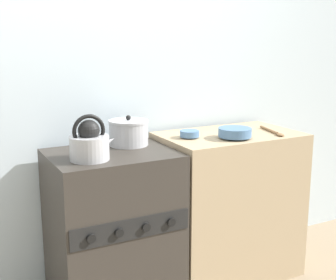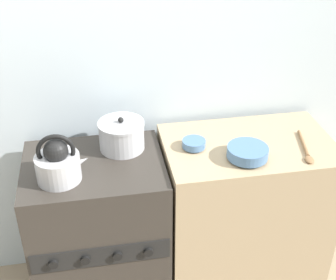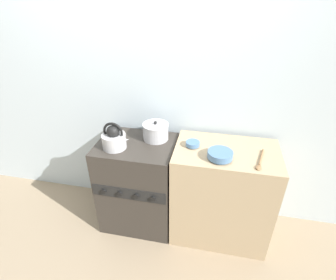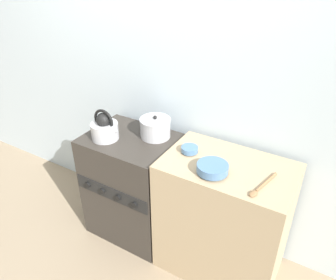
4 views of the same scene
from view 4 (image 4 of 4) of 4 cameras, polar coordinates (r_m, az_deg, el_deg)
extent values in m
plane|color=gray|center=(2.82, -8.87, -17.77)|extent=(12.00, 12.00, 0.00)
cube|color=silver|center=(2.51, -2.46, 10.96)|extent=(7.00, 0.06, 2.50)
cube|color=#332D28|center=(2.67, -6.10, -7.89)|extent=(0.67, 0.52, 0.89)
cube|color=black|center=(2.44, -9.92, -9.18)|extent=(0.64, 0.01, 0.11)
cylinder|color=black|center=(2.56, -13.85, -7.60)|extent=(0.04, 0.02, 0.04)
cylinder|color=black|center=(2.48, -11.41, -8.72)|extent=(0.04, 0.02, 0.04)
cylinder|color=black|center=(2.40, -8.72, -9.93)|extent=(0.04, 0.02, 0.04)
cylinder|color=black|center=(2.33, -5.91, -11.17)|extent=(0.04, 0.02, 0.04)
cube|color=tan|center=(2.38, 9.48, -13.40)|extent=(0.84, 0.53, 0.91)
cylinder|color=#B2B2B7|center=(2.41, -10.95, 1.56)|extent=(0.20, 0.20, 0.12)
sphere|color=black|center=(2.37, -11.15, 3.42)|extent=(0.11, 0.11, 0.11)
torus|color=black|center=(2.37, -11.15, 3.39)|extent=(0.17, 0.02, 0.17)
cone|color=#B2B2B7|center=(2.35, -9.25, 1.39)|extent=(0.10, 0.04, 0.08)
cylinder|color=#B2B2B7|center=(2.39, -2.22, 1.99)|extent=(0.22, 0.22, 0.13)
cylinder|color=#B2B2B7|center=(2.36, -2.26, 3.52)|extent=(0.23, 0.23, 0.01)
sphere|color=black|center=(2.35, -2.27, 3.98)|extent=(0.03, 0.03, 0.03)
cylinder|color=#4C729E|center=(2.01, 7.70, -5.57)|extent=(0.09, 0.09, 0.01)
cylinder|color=#4C729E|center=(1.99, 7.76, -4.86)|extent=(0.19, 0.19, 0.05)
cylinder|color=#4C729E|center=(2.18, 3.77, -2.08)|extent=(0.05, 0.05, 0.01)
cylinder|color=#4C729E|center=(2.17, 3.79, -1.61)|extent=(0.11, 0.11, 0.04)
cylinder|color=olive|center=(1.99, 16.75, -6.99)|extent=(0.07, 0.22, 0.02)
ellipsoid|color=olive|center=(1.89, 14.62, -9.01)|extent=(0.05, 0.07, 0.02)
camera|label=1|loc=(2.32, -70.31, -5.89)|focal=50.00mm
camera|label=2|loc=(1.29, -71.90, 12.10)|focal=50.00mm
camera|label=3|loc=(0.67, -74.58, 4.38)|focal=28.00mm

